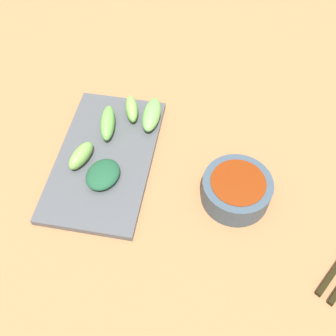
# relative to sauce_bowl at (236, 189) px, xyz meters

# --- Properties ---
(tabletop) EXTENTS (2.10, 2.10, 0.02)m
(tabletop) POSITION_rel_sauce_bowl_xyz_m (0.13, -0.04, -0.03)
(tabletop) COLOR #9A6A41
(tabletop) RESTS_ON ground
(sauce_bowl) EXTENTS (0.11, 0.11, 0.05)m
(sauce_bowl) POSITION_rel_sauce_bowl_xyz_m (0.00, 0.00, 0.00)
(sauce_bowl) COLOR #364856
(sauce_bowl) RESTS_ON tabletop
(serving_plate) EXTENTS (0.16, 0.28, 0.01)m
(serving_plate) POSITION_rel_sauce_bowl_xyz_m (0.23, -0.04, -0.02)
(serving_plate) COLOR #454B50
(serving_plate) RESTS_ON tabletop
(broccoli_stalk_0) EXTENTS (0.04, 0.07, 0.03)m
(broccoli_stalk_0) POSITION_rel_sauce_bowl_xyz_m (0.20, -0.14, 0.00)
(broccoli_stalk_0) COLOR #76B54F
(broccoli_stalk_0) RESTS_ON serving_plate
(broccoli_leafy_1) EXTENTS (0.07, 0.08, 0.02)m
(broccoli_leafy_1) POSITION_rel_sauce_bowl_xyz_m (0.22, 0.01, -0.00)
(broccoli_leafy_1) COLOR #1A4C2F
(broccoli_leafy_1) RESTS_ON serving_plate
(broccoli_stalk_2) EXTENTS (0.04, 0.07, 0.03)m
(broccoli_stalk_2) POSITION_rel_sauce_bowl_xyz_m (0.26, -0.02, 0.00)
(broccoli_stalk_2) COLOR #6CA54A
(broccoli_stalk_2) RESTS_ON serving_plate
(broccoli_stalk_3) EXTENTS (0.03, 0.08, 0.03)m
(broccoli_stalk_3) POSITION_rel_sauce_bowl_xyz_m (0.16, -0.13, 0.00)
(broccoli_stalk_3) COLOR #67A753
(broccoli_stalk_3) RESTS_ON serving_plate
(broccoli_stalk_4) EXTENTS (0.04, 0.08, 0.03)m
(broccoli_stalk_4) POSITION_rel_sauce_bowl_xyz_m (0.24, -0.10, 0.00)
(broccoli_stalk_4) COLOR #61B248
(broccoli_stalk_4) RESTS_ON serving_plate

